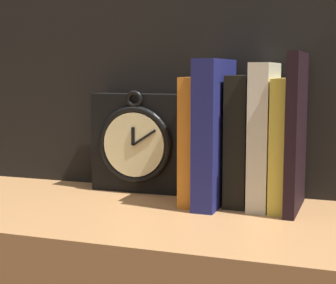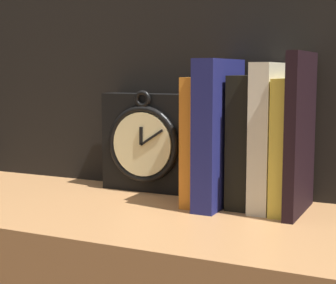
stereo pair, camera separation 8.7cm
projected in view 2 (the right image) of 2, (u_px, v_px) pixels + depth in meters
clock at (149, 142)px, 1.04m from camera, size 0.18×0.06×0.19m
book_slot0_orange at (203, 140)px, 0.95m from camera, size 0.03×0.14×0.21m
book_slot1_navy at (219, 133)px, 0.93m from camera, size 0.04×0.16×0.24m
book_slot2_black at (247, 141)px, 0.93m from camera, size 0.04×0.12×0.22m
book_slot3_cream at (268, 136)px, 0.90m from camera, size 0.03×0.13×0.24m
book_slot4_yellow at (287, 145)px, 0.89m from camera, size 0.03×0.13×0.21m
book_slot5_black at (300, 133)px, 0.87m from camera, size 0.02×0.15×0.25m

